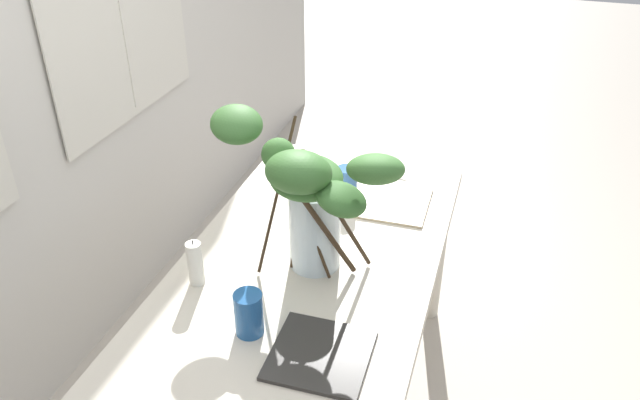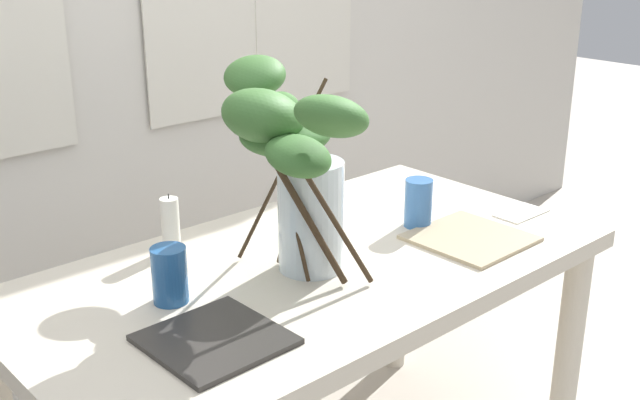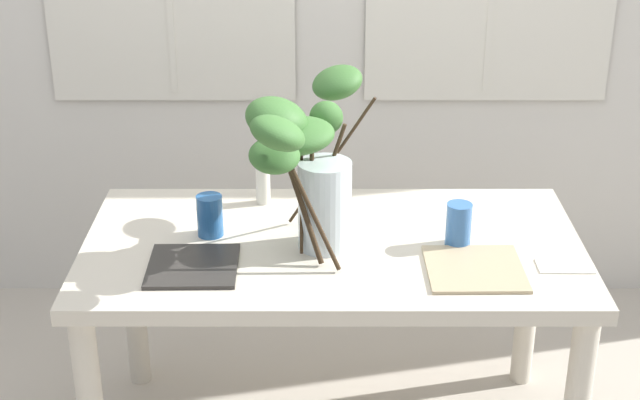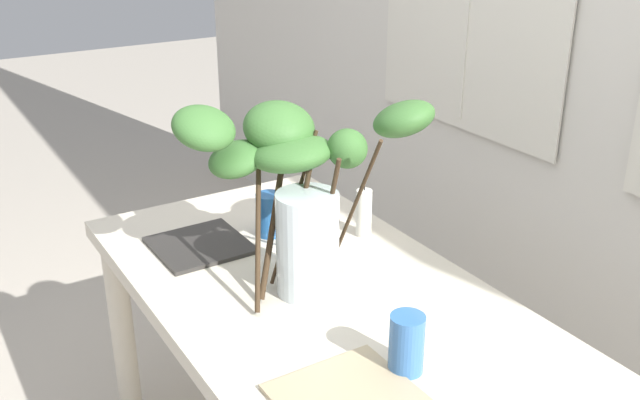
% 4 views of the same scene
% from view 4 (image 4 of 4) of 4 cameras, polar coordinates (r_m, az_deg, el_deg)
% --- Properties ---
extents(dining_table, '(1.50, 0.79, 0.73)m').
position_cam_4_polar(dining_table, '(1.95, 0.02, -9.75)').
color(dining_table, beige).
rests_on(dining_table, ground).
extents(vase_with_branches, '(0.39, 0.67, 0.51)m').
position_cam_4_polar(vase_with_branches, '(1.82, -1.74, 1.42)').
color(vase_with_branches, silver).
rests_on(vase_with_branches, dining_table).
extents(drinking_glass_blue_left, '(0.08, 0.08, 0.13)m').
position_cam_4_polar(drinking_glass_blue_left, '(2.18, -3.94, -1.12)').
color(drinking_glass_blue_left, '#235693').
rests_on(drinking_glass_blue_left, dining_table).
extents(drinking_glass_blue_right, '(0.08, 0.08, 0.13)m').
position_cam_4_polar(drinking_glass_blue_right, '(1.59, 6.71, -10.97)').
color(drinking_glass_blue_right, '#386BAD').
rests_on(drinking_glass_blue_right, dining_table).
extents(plate_square_left, '(0.26, 0.26, 0.01)m').
position_cam_4_polar(plate_square_left, '(2.15, -9.25, -3.46)').
color(plate_square_left, '#2D2B28').
rests_on(plate_square_left, dining_table).
extents(plate_square_right, '(0.28, 0.28, 0.01)m').
position_cam_4_polar(plate_square_right, '(1.53, 2.41, -15.21)').
color(plate_square_right, tan).
rests_on(plate_square_right, dining_table).
extents(pillar_candle, '(0.05, 0.05, 0.16)m').
position_cam_4_polar(pillar_candle, '(2.17, 3.41, -0.99)').
color(pillar_candle, silver).
rests_on(pillar_candle, dining_table).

